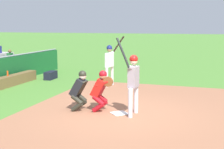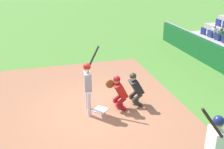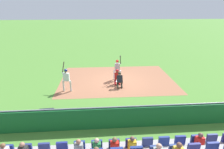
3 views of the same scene
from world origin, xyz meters
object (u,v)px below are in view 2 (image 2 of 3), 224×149
(batter_at_plate, at_px, (88,82))
(catcher_crouching, at_px, (119,90))
(home_plate_umpire, at_px, (135,87))
(on_deck_batter, at_px, (215,143))
(home_plate_marker, at_px, (100,110))

(batter_at_plate, distance_m, catcher_crouching, 1.10)
(home_plate_umpire, distance_m, on_deck_batter, 3.99)
(home_plate_marker, height_order, catcher_crouching, catcher_crouching)
(home_plate_marker, bearing_deg, catcher_crouching, -98.53)
(home_plate_marker, xyz_separation_m, batter_at_plate, (0.02, 0.40, 1.08))
(catcher_crouching, relative_size, home_plate_umpire, 1.01)
(on_deck_batter, bearing_deg, batter_at_plate, 27.06)
(batter_at_plate, bearing_deg, home_plate_marker, -92.84)
(home_plate_umpire, bearing_deg, on_deck_batter, -174.90)
(home_plate_marker, bearing_deg, home_plate_umpire, -89.02)
(batter_at_plate, xyz_separation_m, catcher_crouching, (-0.11, -1.02, -0.39))
(catcher_crouching, distance_m, on_deck_batter, 3.98)
(catcher_crouching, bearing_deg, on_deck_batter, -165.47)
(batter_at_plate, bearing_deg, on_deck_batter, -152.94)
(catcher_crouching, height_order, on_deck_batter, on_deck_batter)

